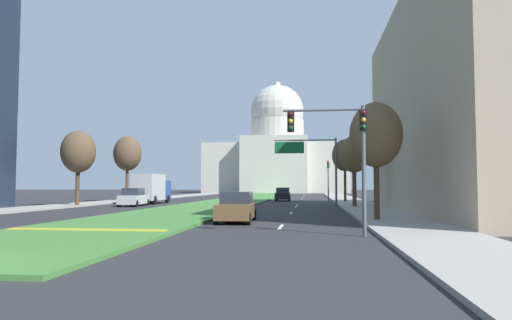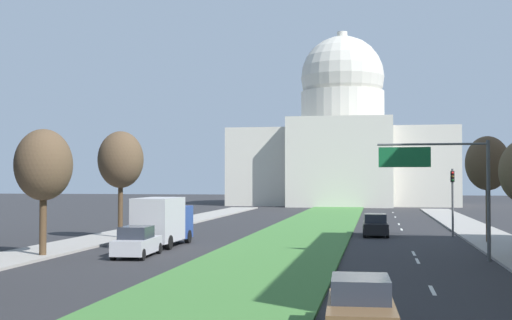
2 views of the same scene
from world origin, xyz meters
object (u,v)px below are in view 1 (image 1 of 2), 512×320
object	(u,v)px
traffic_light_far_right	(328,175)
street_tree_left_far	(127,154)
street_tree_left_mid	(78,152)
box_truck_delivery	(151,188)
sedan_distant	(283,195)
capitol_building	(277,153)
street_tree_right_far	(345,156)
traffic_light_near_right	(342,141)
sedan_lead_stopped	(236,208)
sedan_midblock	(134,198)
overhead_guide_sign	(312,157)
street_tree_right_near	(376,135)
street_tree_right_mid	(354,155)

from	to	relation	value
traffic_light_far_right	street_tree_left_far	xyz separation A→B (m)	(-24.27, -6.13, 2.49)
traffic_light_far_right	street_tree_left_mid	distance (m)	30.15
box_truck_delivery	traffic_light_far_right	bearing A→B (deg)	28.64
street_tree_left_mid	sedan_distant	world-z (taller)	street_tree_left_mid
capitol_building	traffic_light_far_right	bearing A→B (deg)	-79.75
street_tree_left_mid	street_tree_right_far	bearing A→B (deg)	26.04
sedan_distant	traffic_light_near_right	bearing A→B (deg)	-82.97
street_tree_left_far	sedan_lead_stopped	distance (m)	33.61
capitol_building	street_tree_right_far	distance (m)	70.08
traffic_light_far_right	sedan_midblock	distance (m)	25.48
traffic_light_near_right	sedan_distant	distance (m)	40.64
capitol_building	street_tree_left_mid	size ratio (longest dim) A/B	5.23
sedan_midblock	sedan_lead_stopped	bearing A→B (deg)	-53.26
overhead_guide_sign	traffic_light_near_right	bearing A→B (deg)	-87.23
street_tree_right_far	sedan_distant	bearing A→B (deg)	145.08
sedan_midblock	sedan_distant	xyz separation A→B (m)	(13.28, 16.67, -0.01)
sedan_midblock	box_truck_delivery	distance (m)	6.11
overhead_guide_sign	sedan_distant	xyz separation A→B (m)	(-3.75, 15.32, -3.86)
street_tree_left_mid	street_tree_right_near	bearing A→B (deg)	-30.43
street_tree_right_near	street_tree_right_mid	world-z (taller)	street_tree_right_near
street_tree_right_mid	street_tree_left_far	size ratio (longest dim) A/B	0.81
sedan_lead_stopped	sedan_distant	distance (m)	33.97
street_tree_right_far	sedan_midblock	world-z (taller)	street_tree_right_far
street_tree_left_far	sedan_lead_stopped	world-z (taller)	street_tree_left_far
street_tree_right_near	street_tree_left_mid	distance (m)	29.74
sedan_distant	box_truck_delivery	size ratio (longest dim) A/B	0.73
traffic_light_far_right	street_tree_right_near	xyz separation A→B (m)	(1.48, -33.01, 1.47)
sedan_midblock	sedan_distant	world-z (taller)	sedan_midblock
street_tree_right_mid	traffic_light_near_right	bearing A→B (deg)	-96.33
traffic_light_near_right	street_tree_right_far	size ratio (longest dim) A/B	0.71
overhead_guide_sign	street_tree_left_mid	xyz separation A→B (m)	(-22.11, -2.59, 0.50)
traffic_light_near_right	street_tree_left_far	size ratio (longest dim) A/B	0.65
traffic_light_near_right	street_tree_right_far	bearing A→B (deg)	85.78
street_tree_right_mid	sedan_midblock	world-z (taller)	street_tree_right_mid
traffic_light_near_right	box_truck_delivery	xyz separation A→B (m)	(-18.70, 29.59, -2.12)
capitol_building	street_tree_right_far	xyz separation A→B (m)	(13.18, -68.63, -5.31)
street_tree_right_near	street_tree_left_mid	world-z (taller)	street_tree_left_mid
street_tree_right_near	street_tree_right_far	size ratio (longest dim) A/B	0.90
street_tree_left_mid	street_tree_left_far	distance (m)	11.84
capitol_building	street_tree_right_mid	xyz separation A→B (m)	(13.15, -80.64, -6.03)
overhead_guide_sign	sedan_distant	distance (m)	16.24
street_tree_right_far	sedan_distant	xyz separation A→B (m)	(-7.54, 5.26, -4.65)
traffic_light_near_right	overhead_guide_sign	size ratio (longest dim) A/B	0.80
traffic_light_far_right	overhead_guide_sign	xyz separation A→B (m)	(-2.05, -15.35, 1.35)
traffic_light_far_right	box_truck_delivery	size ratio (longest dim) A/B	0.81
street_tree_left_far	box_truck_delivery	world-z (taller)	street_tree_left_far
box_truck_delivery	sedan_lead_stopped	bearing A→B (deg)	-60.17
street_tree_left_mid	sedan_lead_stopped	bearing A→B (deg)	-41.75
sedan_midblock	traffic_light_far_right	bearing A→B (deg)	41.20
street_tree_left_mid	sedan_midblock	bearing A→B (deg)	13.71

